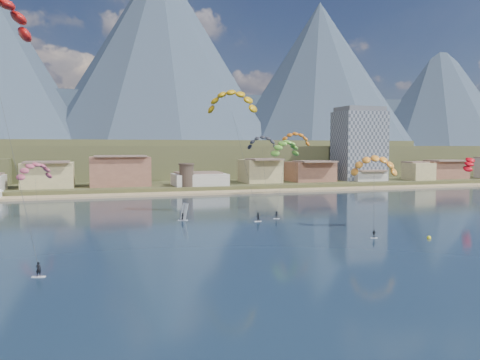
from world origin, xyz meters
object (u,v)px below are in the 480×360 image
(buoy, at_px, (429,238))
(watchtower, at_px, (186,175))
(apartment_tower, at_px, (359,144))
(kitesurfer_green, at_px, (285,146))
(windsurfer, at_px, (183,215))
(kitesurfer_yellow, at_px, (232,98))
(kitesurfer_orange, at_px, (374,162))

(buoy, bearing_deg, watchtower, 103.66)
(apartment_tower, bearing_deg, watchtower, -170.07)
(kitesurfer_green, relative_size, windsurfer, 5.54)
(watchtower, bearing_deg, kitesurfer_green, -75.65)
(apartment_tower, distance_m, watchtower, 82.02)
(kitesurfer_yellow, xyz_separation_m, buoy, (24.54, -43.96, -28.63))
(kitesurfer_orange, distance_m, windsurfer, 43.40)
(watchtower, distance_m, kitesurfer_yellow, 62.40)
(kitesurfer_yellow, relative_size, kitesurfer_orange, 1.83)
(apartment_tower, bearing_deg, kitesurfer_green, -132.13)
(kitesurfer_yellow, distance_m, kitesurfer_green, 18.80)
(windsurfer, bearing_deg, apartment_tower, 40.89)
(windsurfer, bearing_deg, buoy, -42.00)
(watchtower, distance_m, buoy, 105.36)
(kitesurfer_orange, bearing_deg, watchtower, 104.15)
(apartment_tower, bearing_deg, windsurfer, -139.11)
(kitesurfer_orange, bearing_deg, kitesurfer_green, 103.76)
(watchtower, distance_m, kitesurfer_green, 60.80)
(apartment_tower, height_order, buoy, apartment_tower)
(kitesurfer_yellow, relative_size, windsurfer, 8.44)
(kitesurfer_orange, bearing_deg, kitesurfer_yellow, 126.30)
(kitesurfer_green, bearing_deg, watchtower, 104.35)
(kitesurfer_yellow, height_order, windsurfer, kitesurfer_yellow)
(watchtower, xyz_separation_m, kitesurfer_green, (14.85, -58.03, 10.46))
(watchtower, distance_m, windsurfer, 68.92)
(apartment_tower, xyz_separation_m, windsurfer, (-93.91, -81.31, -16.57))
(watchtower, height_order, buoy, watchtower)
(watchtower, height_order, kitesurfer_green, kitesurfer_green)
(apartment_tower, xyz_separation_m, buoy, (-55.15, -116.20, -17.69))
(apartment_tower, relative_size, buoy, 43.15)
(kitesurfer_yellow, height_order, buoy, kitesurfer_yellow)
(apartment_tower, xyz_separation_m, kitesurfer_yellow, (-79.69, -72.25, 10.93))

